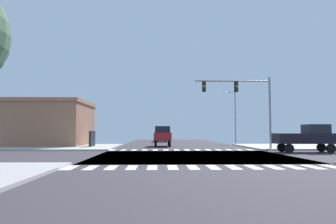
% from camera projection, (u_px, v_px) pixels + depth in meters
% --- Properties ---
extents(ground, '(90.00, 90.00, 0.05)m').
position_uv_depth(ground, '(192.00, 156.00, 23.11)').
color(ground, '#3A333A').
extents(sidewalk_corner_ne, '(12.00, 12.00, 0.14)m').
position_uv_depth(sidewalk_corner_ne, '(298.00, 147.00, 35.47)').
color(sidewalk_corner_ne, '#B2ADA3').
rests_on(sidewalk_corner_ne, ground).
extents(sidewalk_corner_nw, '(12.00, 12.00, 0.14)m').
position_uv_depth(sidewalk_corner_nw, '(61.00, 147.00, 34.72)').
color(sidewalk_corner_nw, '#B6B4A9').
rests_on(sidewalk_corner_nw, ground).
extents(crosswalk_near, '(13.50, 2.00, 0.01)m').
position_uv_depth(crosswalk_near, '(203.00, 167.00, 15.83)').
color(crosswalk_near, white).
rests_on(crosswalk_near, ground).
extents(crosswalk_far, '(13.50, 2.00, 0.01)m').
position_uv_depth(crosswalk_far, '(182.00, 150.00, 30.39)').
color(crosswalk_far, white).
rests_on(crosswalk_far, ground).
extents(traffic_signal_mast, '(7.37, 0.55, 7.02)m').
position_uv_depth(traffic_signal_mast, '(241.00, 96.00, 31.03)').
color(traffic_signal_mast, gray).
rests_on(traffic_signal_mast, ground).
extents(street_lamp, '(1.78, 0.32, 7.36)m').
position_uv_depth(street_lamp, '(233.00, 112.00, 44.83)').
color(street_lamp, gray).
rests_on(street_lamp, ground).
extents(bank_building, '(16.42, 10.15, 5.34)m').
position_uv_depth(bank_building, '(25.00, 124.00, 38.42)').
color(bank_building, '#946249').
rests_on(bank_building, ground).
extents(sedan_nearside_1, '(1.80, 4.30, 1.88)m').
position_uv_depth(sedan_nearside_1, '(161.00, 135.00, 59.02)').
color(sedan_nearside_1, black).
rests_on(sedan_nearside_1, ground).
extents(pickup_farside_1, '(5.10, 2.00, 2.35)m').
position_uv_depth(pickup_farside_1, '(308.00, 137.00, 26.98)').
color(pickup_farside_1, black).
rests_on(pickup_farside_1, ground).
extents(suv_queued_1, '(1.96, 4.60, 2.34)m').
position_uv_depth(suv_queued_1, '(162.00, 134.00, 37.33)').
color(suv_queued_1, black).
rests_on(suv_queued_1, ground).
extents(sedan_leading_2, '(1.80, 4.30, 1.88)m').
position_uv_depth(sedan_leading_2, '(161.00, 135.00, 52.60)').
color(sedan_leading_2, black).
rests_on(sedan_leading_2, ground).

